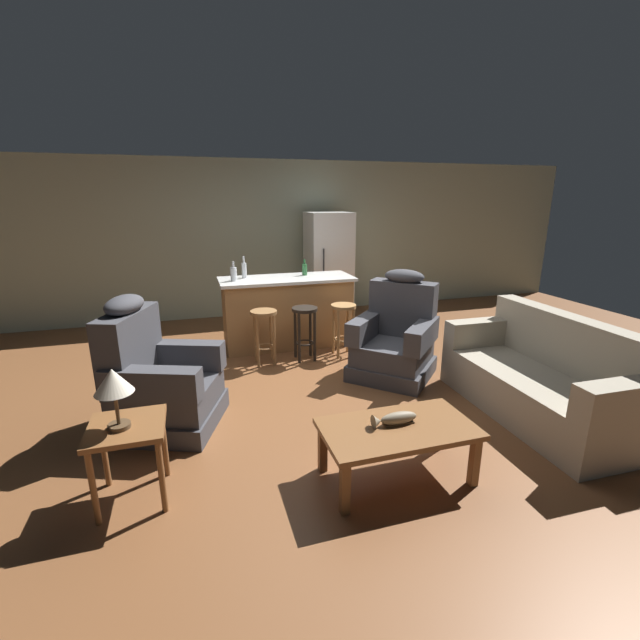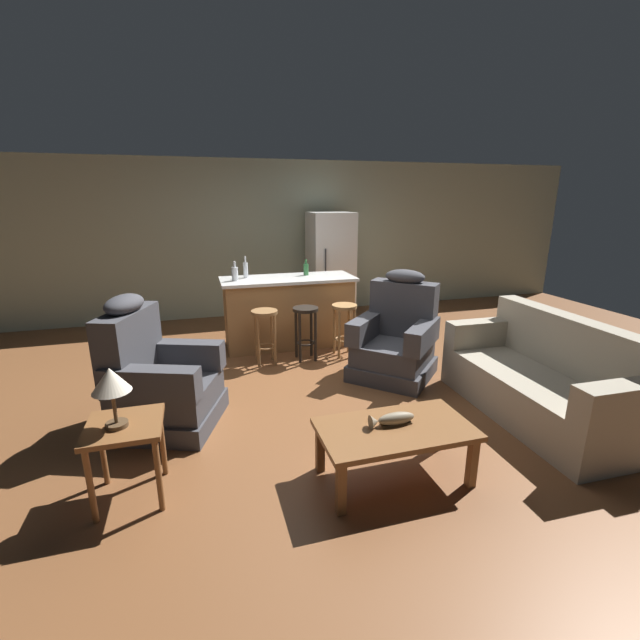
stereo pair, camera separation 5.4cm
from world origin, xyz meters
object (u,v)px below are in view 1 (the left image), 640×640
(couch, at_px, (542,380))
(recliner_near_lamp, at_px, (158,381))
(bar_stool_right, at_px, (343,320))
(kitchen_island, at_px, (287,311))
(bottle_tall_green, at_px, (305,269))
(end_table, at_px, (128,438))
(fish_figurine, at_px, (395,419))
(recliner_near_island, at_px, (395,339))
(bar_stool_middle, at_px, (305,324))
(bottle_short_amber, at_px, (244,270))
(coffee_table, at_px, (398,433))
(bar_stool_left, at_px, (264,327))
(bottle_wine_dark, at_px, (234,274))
(table_lamp, at_px, (113,384))
(refrigerator, at_px, (328,266))

(couch, distance_m, recliner_near_lamp, 3.53)
(bar_stool_right, bearing_deg, couch, -58.37)
(kitchen_island, distance_m, bottle_tall_green, 0.63)
(bottle_tall_green, bearing_deg, end_table, -124.31)
(fish_figurine, height_order, recliner_near_island, recliner_near_island)
(bottle_tall_green, bearing_deg, bar_stool_middle, -105.25)
(bar_stool_right, relative_size, bottle_short_amber, 2.33)
(coffee_table, height_order, bottle_tall_green, bottle_tall_green)
(bar_stool_left, bearing_deg, bottle_tall_green, 46.10)
(coffee_table, distance_m, bottle_tall_green, 3.33)
(end_table, xyz_separation_m, bar_stool_right, (2.31, 2.19, 0.01))
(fish_figurine, bearing_deg, bottle_wine_dark, 104.34)
(recliner_near_lamp, xyz_separation_m, bar_stool_left, (1.16, 1.20, 0.05))
(recliner_near_lamp, bearing_deg, bar_stool_left, 66.63)
(bottle_tall_green, height_order, bottle_short_amber, bottle_short_amber)
(fish_figurine, distance_m, bar_stool_left, 2.53)
(table_lamp, bearing_deg, bottle_tall_green, 55.49)
(bar_stool_middle, xyz_separation_m, bottle_tall_green, (0.20, 0.74, 0.56))
(kitchen_island, height_order, bottle_wine_dark, bottle_wine_dark)
(coffee_table, relative_size, bottle_tall_green, 5.02)
(kitchen_island, bearing_deg, couch, -55.29)
(recliner_near_lamp, height_order, recliner_near_island, same)
(couch, bearing_deg, bar_stool_middle, -47.58)
(bar_stool_middle, bearing_deg, refrigerator, 63.67)
(bar_stool_left, relative_size, bar_stool_middle, 1.00)
(bar_stool_middle, relative_size, bar_stool_right, 1.00)
(end_table, xyz_separation_m, bar_stool_left, (1.29, 2.19, 0.01))
(coffee_table, xyz_separation_m, recliner_near_island, (0.86, 1.76, 0.06))
(bar_stool_right, xyz_separation_m, bottle_short_amber, (-1.14, 0.77, 0.59))
(bottle_short_amber, bearing_deg, kitchen_island, -13.95)
(bar_stool_right, bearing_deg, bottle_wine_dark, 155.26)
(bar_stool_right, xyz_separation_m, bottle_tall_green, (-0.31, 0.74, 0.56))
(table_lamp, bearing_deg, couch, 3.05)
(refrigerator, bearing_deg, bar_stool_middle, -116.33)
(table_lamp, xyz_separation_m, bar_stool_middle, (1.84, 2.22, -0.40))
(bottle_short_amber, bearing_deg, table_lamp, -112.02)
(end_table, bearing_deg, table_lamp, -140.41)
(kitchen_island, distance_m, bar_stool_middle, 0.64)
(coffee_table, distance_m, fish_figurine, 0.11)
(kitchen_island, xyz_separation_m, bar_stool_left, (-0.43, -0.63, -0.01))
(couch, bearing_deg, bottle_wine_dark, -44.43)
(couch, bearing_deg, bar_stool_right, -56.92)
(bar_stool_left, bearing_deg, bar_stool_right, 0.00)
(end_table, height_order, bottle_short_amber, bottle_short_amber)
(fish_figurine, xyz_separation_m, kitchen_island, (-0.08, 3.11, 0.02))
(refrigerator, bearing_deg, kitchen_island, -129.40)
(recliner_near_lamp, bearing_deg, table_lamp, -78.73)
(fish_figurine, xyz_separation_m, bar_stool_right, (0.51, 2.48, 0.01))
(kitchen_island, bearing_deg, bar_stool_middle, -82.77)
(coffee_table, relative_size, recliner_near_lamp, 0.92)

